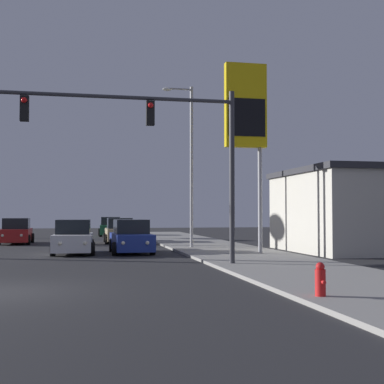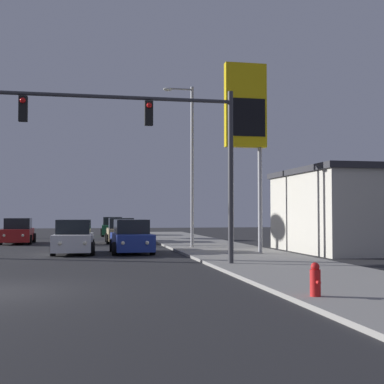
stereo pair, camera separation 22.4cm
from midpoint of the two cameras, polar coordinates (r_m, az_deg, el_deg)
sidewalk_right at (r=25.27m, az=5.34°, el=-6.67°), size 5.00×60.00×0.12m
car_green at (r=47.70m, az=-8.34°, el=-3.76°), size 2.04×4.34×1.68m
car_red at (r=37.01m, az=-17.91°, el=-4.09°), size 2.04×4.33×1.68m
car_tan at (r=36.46m, az=-7.41°, el=-4.21°), size 2.04×4.31×1.68m
car_white at (r=27.04m, az=-12.28°, el=-4.85°), size 2.04×4.34×1.68m
car_blue at (r=26.97m, az=-6.24°, el=-4.89°), size 2.04×4.34×1.68m
traffic_light_mast at (r=19.83m, az=-3.06°, el=5.90°), size 8.99×0.36×6.50m
street_lamp at (r=29.97m, az=-0.02°, el=3.69°), size 1.74×0.24×9.00m
gas_station_sign at (r=25.73m, az=5.98°, el=8.08°), size 2.00×0.42×9.00m
fire_hydrant at (r=12.51m, az=13.52°, el=-9.10°), size 0.24×0.34×0.76m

